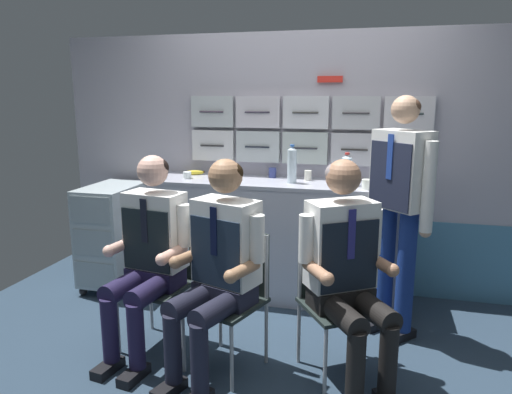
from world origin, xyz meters
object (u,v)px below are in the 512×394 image
(crew_member_standing, at_px, (400,198))
(folding_chair_center, at_px, (234,284))
(crew_member_center, at_px, (218,260))
(service_trolley, at_px, (114,233))
(coffee_cup_spare, at_px, (187,175))
(snack_banana, at_px, (194,173))
(crew_member_near_trolley, at_px, (347,263))
(crew_member_left, at_px, (149,247))
(water_bottle_blue_cap, at_px, (292,165))
(folding_chair_left, at_px, (164,269))
(folding_chair_near_trolley, at_px, (333,287))

(crew_member_standing, bearing_deg, folding_chair_center, -147.26)
(folding_chair_center, distance_m, crew_member_center, 0.26)
(crew_member_standing, bearing_deg, service_trolley, 172.86)
(service_trolley, height_order, folding_chair_center, service_trolley)
(coffee_cup_spare, distance_m, snack_banana, 0.18)
(folding_chair_center, bearing_deg, crew_member_near_trolley, -2.16)
(crew_member_standing, bearing_deg, crew_member_center, -142.90)
(crew_member_left, relative_size, crew_member_center, 0.99)
(crew_member_standing, bearing_deg, coffee_cup_spare, 166.74)
(crew_member_left, relative_size, water_bottle_blue_cap, 4.24)
(crew_member_center, distance_m, crew_member_near_trolley, 0.74)
(crew_member_near_trolley, bearing_deg, folding_chair_left, 172.39)
(folding_chair_center, xyz_separation_m, folding_chair_near_trolley, (0.59, 0.10, 0.00))
(service_trolley, relative_size, crew_member_standing, 0.54)
(water_bottle_blue_cap, bearing_deg, crew_member_near_trolley, -64.03)
(folding_chair_left, bearing_deg, crew_member_near_trolley, -7.61)
(folding_chair_center, distance_m, coffee_cup_spare, 1.34)
(crew_member_left, xyz_separation_m, crew_member_center, (0.51, -0.13, 0.01))
(coffee_cup_spare, bearing_deg, crew_member_center, -60.13)
(crew_member_left, bearing_deg, folding_chair_center, 2.03)
(coffee_cup_spare, bearing_deg, crew_member_standing, -13.26)
(service_trolley, height_order, snack_banana, snack_banana)
(folding_chair_left, relative_size, crew_member_left, 0.65)
(service_trolley, bearing_deg, water_bottle_blue_cap, 4.54)
(service_trolley, xyz_separation_m, crew_member_standing, (2.34, -0.29, 0.50))
(folding_chair_left, distance_m, snack_banana, 1.18)
(service_trolley, bearing_deg, folding_chair_left, -42.72)
(crew_member_standing, bearing_deg, folding_chair_left, -162.11)
(folding_chair_left, bearing_deg, snack_banana, 100.46)
(service_trolley, bearing_deg, folding_chair_center, -33.56)
(crew_member_left, height_order, folding_chair_near_trolley, crew_member_left)
(folding_chair_left, bearing_deg, folding_chair_center, -14.28)
(crew_member_near_trolley, bearing_deg, crew_member_left, 179.73)
(coffee_cup_spare, bearing_deg, crew_member_left, -81.14)
(service_trolley, relative_size, snack_banana, 5.17)
(service_trolley, height_order, crew_member_near_trolley, crew_member_near_trolley)
(service_trolley, distance_m, crew_member_standing, 2.41)
(crew_member_center, xyz_separation_m, folding_chair_near_trolley, (0.64, 0.25, -0.20))
(snack_banana, bearing_deg, water_bottle_blue_cap, -10.41)
(folding_chair_left, distance_m, crew_member_standing, 1.64)
(folding_chair_center, bearing_deg, crew_member_left, -177.97)
(crew_member_left, distance_m, folding_chair_center, 0.59)
(crew_member_near_trolley, xyz_separation_m, coffee_cup_spare, (-1.39, 1.04, 0.28))
(water_bottle_blue_cap, bearing_deg, crew_member_standing, -27.26)
(crew_member_left, bearing_deg, crew_member_near_trolley, -0.27)
(crew_member_near_trolley, bearing_deg, folding_chair_near_trolley, 123.45)
(crew_member_standing, relative_size, coffee_cup_spare, 23.94)
(service_trolley, xyz_separation_m, folding_chair_center, (1.37, -0.91, 0.03))
(coffee_cup_spare, xyz_separation_m, snack_banana, (-0.01, 0.18, -0.01))
(crew_member_near_trolley, relative_size, snack_banana, 7.53)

